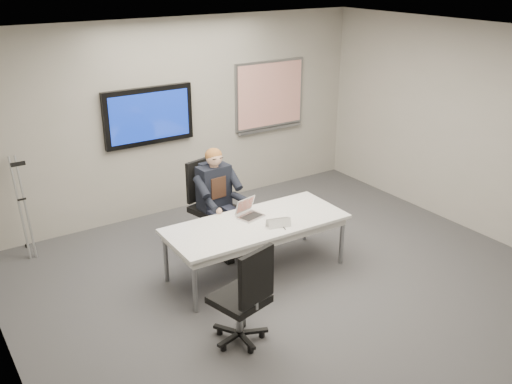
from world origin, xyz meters
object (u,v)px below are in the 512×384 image
seated_person (221,211)px  conference_table (256,228)px  office_chair_far (211,218)px  laptop (248,212)px  office_chair_near (243,313)px

seated_person → conference_table: bearing=-89.9°
office_chair_far → conference_table: bearing=-100.2°
office_chair_far → seated_person: seated_person is taller
laptop → office_chair_near: bearing=-139.3°
conference_table → laptop: bearing=86.2°
office_chair_far → laptop: size_ratio=3.27×
conference_table → laptop: laptop is taller
conference_table → office_chair_near: (-0.86, -1.07, -0.25)m
office_chair_near → laptop: 1.59m
conference_table → office_chair_near: office_chair_near is taller
office_chair_near → conference_table: bearing=-142.7°
conference_table → office_chair_near: bearing=-127.7°
laptop → conference_table: bearing=-109.5°
seated_person → office_chair_near: bearing=-118.2°
office_chair_near → laptop: size_ratio=3.15×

